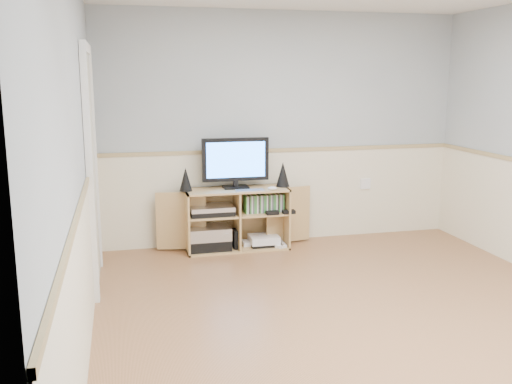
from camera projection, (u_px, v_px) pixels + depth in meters
room at (354, 159)px, 4.19m from camera, size 4.04×4.54×2.54m
media_cabinet at (236, 217)px, 6.10m from camera, size 1.69×0.41×0.65m
monitor at (236, 161)px, 5.98m from camera, size 0.71×0.18×0.53m
speaker_left at (186, 179)px, 5.86m from camera, size 0.13×0.13×0.24m
speaker_right at (283, 174)px, 6.10m from camera, size 0.14×0.14×0.27m
keyboard at (250, 190)px, 5.88m from camera, size 0.29×0.12×0.01m
mouse at (272, 188)px, 5.93m from camera, size 0.11×0.09×0.04m
av_components at (210, 230)px, 6.01m from camera, size 0.53×0.34×0.47m
game_consoles at (263, 241)px, 6.16m from camera, size 0.45×0.30×0.11m
game_cases at (264, 203)px, 6.07m from camera, size 0.42×0.13×0.19m
wall_outlet at (365, 184)px, 6.56m from camera, size 0.12×0.03×0.12m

